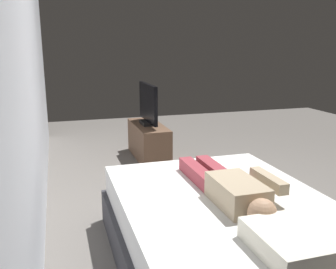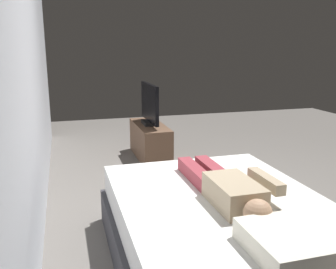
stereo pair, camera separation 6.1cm
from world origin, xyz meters
name	(u,v)px [view 1 (the left image)]	position (x,y,z in m)	size (l,w,h in m)	color
ground_plane	(210,205)	(0.00, 0.00, 0.00)	(10.00, 10.00, 0.00)	slate
back_wall	(29,70)	(0.40, 1.68, 1.40)	(6.40, 0.10, 2.80)	silver
bed	(225,235)	(-1.05, 0.34, 0.26)	(2.09, 1.55, 0.54)	#333338
pillow	(288,243)	(-1.77, 0.34, 0.60)	(0.48, 0.34, 0.12)	silver
person	(230,187)	(-1.02, 0.30, 0.62)	(1.26, 0.46, 0.18)	tan
remote	(268,183)	(-0.87, -0.10, 0.55)	(0.15, 0.04, 0.02)	black
tv_stand	(148,141)	(1.84, 0.20, 0.25)	(1.10, 0.40, 0.50)	brown
tv	(148,105)	(1.84, 0.20, 0.78)	(0.88, 0.20, 0.59)	black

